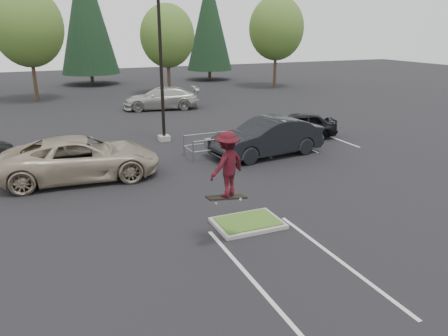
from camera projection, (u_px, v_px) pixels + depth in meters
name	position (u px, v px, depth m)	size (l,w,h in m)	color
ground	(248.00, 225.00, 14.45)	(120.00, 120.00, 0.00)	black
grass_median	(248.00, 223.00, 14.43)	(2.20, 1.60, 0.16)	gray
stall_lines	(160.00, 176.00, 19.22)	(22.62, 17.60, 0.01)	beige
light_pole	(161.00, 59.00, 23.74)	(0.70, 0.60, 10.12)	gray
decid_b	(28.00, 29.00, 37.09)	(5.89, 5.89, 9.64)	#38281C
decid_c	(167.00, 38.00, 41.18)	(5.12, 5.12, 8.38)	#38281C
decid_d	(276.00, 30.00, 45.88)	(5.76, 5.76, 9.43)	#38281C
conif_b	(86.00, 11.00, 47.50)	(6.38, 6.38, 14.50)	#38281C
conif_c	(209.00, 22.00, 52.14)	(5.50, 5.50, 12.50)	#38281C
cart_corral	(215.00, 143.00, 22.01)	(3.86, 1.48, 1.08)	gray
skateboarder	(227.00, 165.00, 12.35)	(1.42, 1.16, 2.07)	black
car_l_tan	(82.00, 158.00, 18.63)	(3.01, 6.53, 1.82)	gray
car_r_charc	(267.00, 137.00, 21.96)	(2.02, 5.80, 1.91)	black
car_r_black	(299.00, 125.00, 25.62)	(1.79, 4.46, 1.52)	black
car_far_silver	(162.00, 98.00, 34.62)	(2.41, 5.93, 1.72)	#B1B1AB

